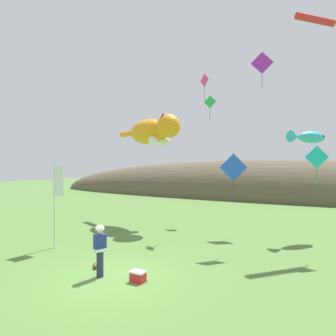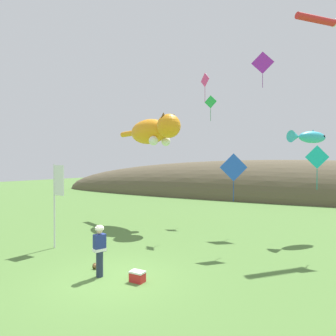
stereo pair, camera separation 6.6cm
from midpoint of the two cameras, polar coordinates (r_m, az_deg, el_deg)
name	(u,v)px [view 1 (the left image)]	position (r m, az deg, el deg)	size (l,w,h in m)	color
ground_plane	(112,279)	(11.07, -10.72, -19.98)	(120.00, 120.00, 0.00)	#517A38
distant_hill_ridge	(286,199)	(37.06, 21.55, -5.47)	(63.72, 12.38, 8.98)	brown
festival_attendant	(100,249)	(11.01, -13.00, -14.87)	(0.40, 0.49, 1.77)	#232D47
kite_spool	(96,266)	(12.05, -13.70, -17.71)	(0.16, 0.21, 0.21)	olive
picnic_cooler	(138,276)	(10.61, -5.93, -19.86)	(0.50, 0.34, 0.36)	red
festival_banner_pole	(57,193)	(14.86, -20.59, -4.53)	(0.66, 0.08, 3.92)	silver
kite_giant_cat	(153,131)	(20.06, -3.06, 7.01)	(6.10, 3.18, 1.97)	orange
kite_fish_windsock	(308,137)	(18.17, 25.02, 5.38)	(2.07, 2.30, 0.75)	#33B2CC
kite_tube_streamer	(316,20)	(19.42, 26.28, 23.99)	(1.99, 2.16, 0.44)	red
kite_diamond_violet	(262,63)	(21.62, 17.39, 18.53)	(1.41, 0.36, 2.35)	purple
kite_diamond_green	(210,102)	(22.15, 7.93, 12.31)	(0.93, 0.05, 1.83)	green
kite_diamond_pink	(205,80)	(18.74, 6.88, 16.22)	(0.73, 0.48, 1.76)	#E53F8C
kite_diamond_teal	(317,158)	(14.36, 26.37, 1.78)	(0.93, 0.44, 1.91)	#19BFBF
kite_diamond_blue	(234,168)	(13.80, 12.24, 0.05)	(1.10, 0.64, 2.16)	blue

